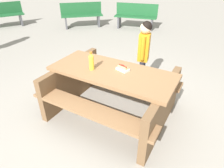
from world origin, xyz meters
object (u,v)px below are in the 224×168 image
at_px(soda_bottle, 91,62).
at_px(hotdog_tray, 123,68).
at_px(child_in_coat, 144,48).
at_px(park_bench_near, 136,16).
at_px(picnic_table, 112,89).
at_px(park_bench_mid, 82,14).
at_px(park_bench_far, 2,15).

bearing_deg(soda_bottle, hotdog_tray, 9.15).
height_order(hotdog_tray, child_in_coat, child_in_coat).
distance_m(hotdog_tray, park_bench_near, 4.89).
distance_m(child_in_coat, park_bench_near, 4.10).
bearing_deg(soda_bottle, picnic_table, 5.51).
height_order(picnic_table, park_bench_near, park_bench_near).
xyz_separation_m(hotdog_tray, park_bench_near, (-0.39, 4.86, -0.33)).
bearing_deg(picnic_table, park_bench_near, 92.80).
xyz_separation_m(hotdog_tray, park_bench_mid, (-2.36, 4.61, -0.33)).
bearing_deg(picnic_table, park_bench_far, 142.05).
bearing_deg(soda_bottle, child_in_coat, 53.11).
xyz_separation_m(picnic_table, park_bench_near, (-0.24, 4.90, 0.00)).
relative_size(child_in_coat, park_bench_mid, 0.83).
height_order(picnic_table, child_in_coat, child_in_coat).
bearing_deg(park_bench_far, soda_bottle, -39.80).
relative_size(picnic_table, child_in_coat, 1.69).
distance_m(hotdog_tray, child_in_coat, 0.85).
relative_size(hotdog_tray, park_bench_far, 0.16).
xyz_separation_m(soda_bottle, child_in_coat, (0.67, 0.89, -0.07)).
height_order(picnic_table, park_bench_mid, park_bench_mid).
bearing_deg(child_in_coat, soda_bottle, -126.89).
bearing_deg(hotdog_tray, child_in_coat, 74.47).
xyz_separation_m(picnic_table, hotdog_tray, (0.15, 0.04, 0.34)).
relative_size(soda_bottle, hotdog_tray, 1.25).
relative_size(child_in_coat, park_bench_far, 0.93).
bearing_deg(hotdog_tray, park_bench_mid, 117.15).
height_order(park_bench_mid, park_bench_far, same).
bearing_deg(park_bench_far, park_bench_mid, 13.54).
height_order(hotdog_tray, park_bench_near, park_bench_near).
height_order(soda_bottle, hotdog_tray, soda_bottle).
bearing_deg(park_bench_mid, park_bench_near, 7.25).
relative_size(child_in_coat, park_bench_near, 0.83).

